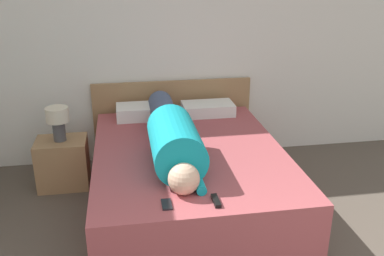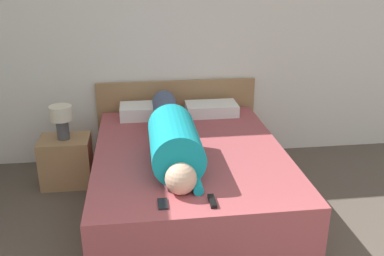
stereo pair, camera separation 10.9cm
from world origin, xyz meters
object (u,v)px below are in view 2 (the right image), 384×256
nightstand (67,161)px  cell_phone (163,204)px  bed (190,180)px  person_lying (172,135)px  pillow_second (211,109)px  tv_remote (212,201)px  pillow_near_headboard (148,111)px  table_lamp (61,118)px

nightstand → cell_phone: (0.84, -1.47, 0.34)m
bed → person_lying: person_lying is taller
bed → nightstand: bed is taller
cell_phone → nightstand: bearing=119.8°
pillow_second → tv_remote: size_ratio=3.46×
cell_phone → pillow_near_headboard: bearing=91.3°
person_lying → table_lamp: bearing=144.6°
cell_phone → pillow_second: bearing=70.1°
bed → tv_remote: size_ratio=13.66×
table_lamp → pillow_second: size_ratio=0.62×
table_lamp → pillow_near_headboard: 0.83m
bed → person_lying: bearing=-156.2°
tv_remote → person_lying: bearing=103.2°
person_lying → cell_phone: (-0.13, -0.78, -0.16)m
person_lying → pillow_second: person_lying is taller
bed → pillow_near_headboard: 0.97m
bed → table_lamp: 1.34m
table_lamp → person_lying: (0.98, -0.69, 0.06)m
nightstand → person_lying: person_lying is taller
table_lamp → pillow_near_headboard: (0.80, 0.21, -0.04)m
bed → nightstand: (-1.12, 0.63, -0.05)m
person_lying → tv_remote: bearing=-76.8°
nightstand → cell_phone: cell_phone is taller
pillow_near_headboard → cell_phone: 1.69m
pillow_near_headboard → bed: bearing=-69.3°
person_lying → cell_phone: bearing=-99.7°
nightstand → cell_phone: size_ratio=3.62×
person_lying → pillow_second: bearing=62.3°
table_lamp → person_lying: 1.20m
pillow_second → tv_remote: 1.73m
person_lying → pillow_second: 1.03m
bed → cell_phone: size_ratio=15.77×
nightstand → table_lamp: size_ratio=1.46×
tv_remote → cell_phone: 0.32m
pillow_near_headboard → tv_remote: size_ratio=3.64×
person_lying → tv_remote: person_lying is taller
nightstand → pillow_near_headboard: 0.92m
tv_remote → cell_phone: tv_remote is taller
table_lamp → pillow_second: bearing=8.4°
pillow_near_headboard → tv_remote: bearing=-78.1°
bed → nightstand: size_ratio=4.35×
tv_remote → table_lamp: bearing=128.0°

